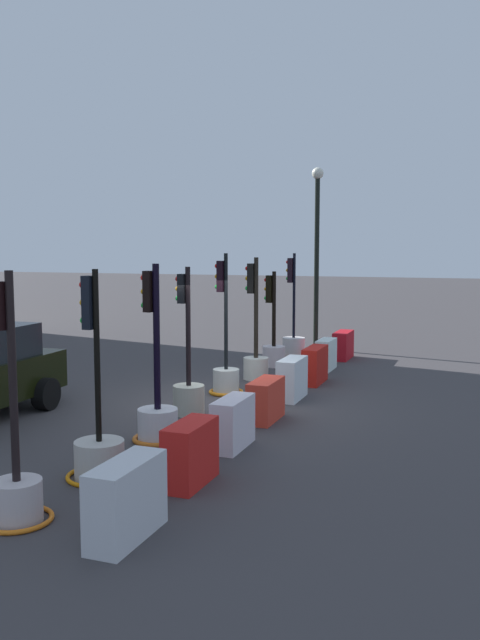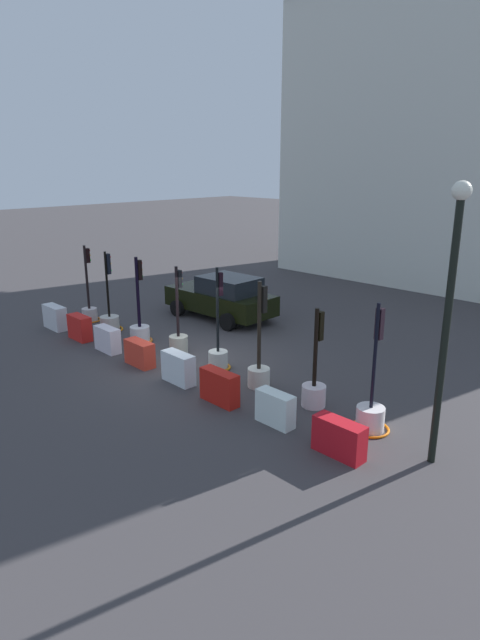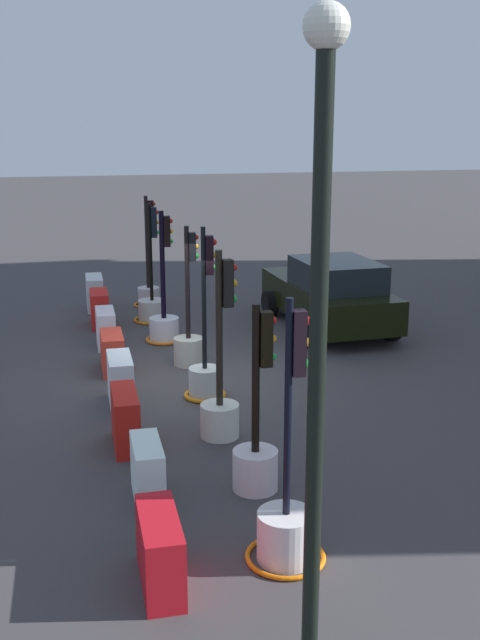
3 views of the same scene
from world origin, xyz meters
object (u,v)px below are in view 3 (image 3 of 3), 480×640
Objects in this scene: traffic_light_4 at (205,371)px; construction_barrier_6 at (148,472)px; traffic_light_5 at (221,398)px; traffic_light_1 at (152,305)px; construction_barrier_2 at (106,328)px; traffic_light_0 at (149,287)px; construction_barrier_5 at (125,419)px; traffic_light_7 at (287,522)px; traffic_light_3 at (189,339)px; traffic_light_6 at (256,451)px; construction_barrier_4 at (120,381)px; construction_barrier_3 at (112,352)px; construction_barrier_7 at (160,551)px; traffic_light_2 at (164,321)px; construction_barrier_1 at (100,309)px; street_lamp_post at (319,295)px; construction_barrier_0 at (95,293)px; car_black_sedan at (330,294)px.

traffic_light_4 is 3.87m from construction_barrier_6.
traffic_light_5 is 2.27m from construction_barrier_6.
construction_barrier_2 is at bearing -33.81° from traffic_light_1.
traffic_light_0 is 1.64m from traffic_light_1.
traffic_light_4 is 2.38m from construction_barrier_5.
traffic_light_7 is at bearing -0.63° from traffic_light_5.
traffic_light_3 is 5.53m from traffic_light_6.
traffic_light_6 is 3.90m from construction_barrier_4.
construction_barrier_3 is at bearing -165.17° from traffic_light_6.
construction_barrier_6 is at bearing 0.24° from construction_barrier_4.
construction_barrier_5 is 0.99× the size of construction_barrier_7.
traffic_light_2 is at bearing 169.80° from construction_barrier_6.
construction_barrier_1 is 10.88m from construction_barrier_7.
traffic_light_7 is 3.43m from street_lamp_post.
traffic_light_5 is at bearing 0.62° from traffic_light_2.
construction_barrier_0 is (-1.61, -1.32, 0.03)m from traffic_light_1.
traffic_light_6 reaches higher than construction_barrier_7.
traffic_light_0 is at bearing -178.66° from traffic_light_3.
traffic_light_4 reaches higher than traffic_light_3.
traffic_light_6 reaches higher than construction_barrier_0.
construction_barrier_7 is (1.87, -0.11, -0.01)m from construction_barrier_6.
traffic_light_7 is (3.53, -0.04, -0.18)m from traffic_light_5.
traffic_light_7 is 2.95× the size of construction_barrier_1.
traffic_light_1 is 10.93m from traffic_light_7.
traffic_light_6 is 7.43m from construction_barrier_2.
traffic_light_2 is at bearing -177.29° from traffic_light_4.
construction_barrier_0 is 5.35m from construction_barrier_3.
construction_barrier_3 is 0.93× the size of construction_barrier_7.
construction_barrier_0 is at bearing -179.80° from construction_barrier_3.
street_lamp_post is (14.19, 1.06, 3.01)m from construction_barrier_0.
street_lamp_post is (10.64, 1.04, 3.04)m from construction_barrier_2.
construction_barrier_1 is (0.18, -1.31, 0.02)m from traffic_light_1.
traffic_light_2 is 2.55× the size of construction_barrier_5.
construction_barrier_5 is 1.16× the size of construction_barrier_6.
construction_barrier_1 is at bearing -179.91° from construction_barrier_6.
traffic_light_1 is at bearing -179.43° from traffic_light_2.
construction_barrier_4 is at bearing -142.15° from traffic_light_5.
traffic_light_7 is at bearing -3.87° from traffic_light_6.
construction_barrier_0 is 6.33m from car_black_sedan.
traffic_light_2 is 3.76m from traffic_light_4.
traffic_light_1 is 2.33m from construction_barrier_2.
traffic_light_2 is 3.74m from construction_barrier_0.
traffic_light_2 is at bearing 92.49° from construction_barrier_2.
construction_barrier_7 is at bearing -8.82° from traffic_light_2.
construction_barrier_3 is (-7.20, -1.34, -0.07)m from traffic_light_7.
traffic_light_7 is 2.63× the size of construction_barrier_5.
traffic_light_6 reaches higher than construction_barrier_2.
traffic_light_7 reaches higher than construction_barrier_4.
traffic_light_3 is 0.96× the size of traffic_light_5.
traffic_light_5 is 1.16× the size of traffic_light_6.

